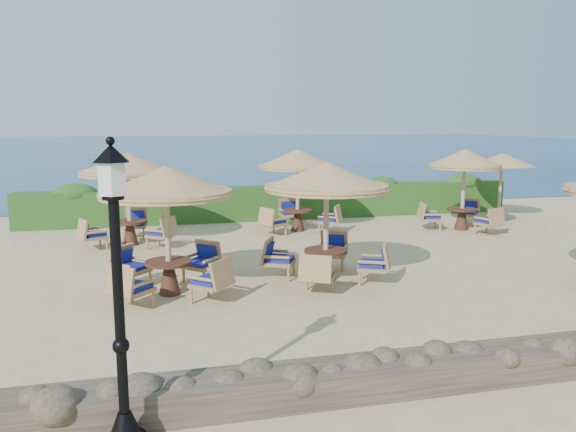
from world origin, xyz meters
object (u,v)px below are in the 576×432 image
Objects in this scene: lamp_post at (119,314)px; cafe_set_5 at (464,176)px; cafe_set_0 at (167,209)px; cafe_set_4 at (298,174)px; cafe_set_1 at (326,201)px; cafe_set_3 at (128,180)px; extra_parasol at (502,160)px.

lamp_post is 1.22× the size of cafe_set_5.
cafe_set_0 and cafe_set_4 have the same top height.
cafe_set_1 and cafe_set_5 have the same top height.
cafe_set_5 is (9.60, 4.94, -0.00)m from cafe_set_0.
cafe_set_1 is 1.01× the size of cafe_set_3.
cafe_set_0 and cafe_set_3 have the same top height.
lamp_post reaches higher than cafe_set_4.
extra_parasol is 0.86× the size of cafe_set_3.
extra_parasol is at bearing 43.60° from lamp_post.
cafe_set_3 and cafe_set_4 have the same top height.
extra_parasol is at bearing 5.92° from cafe_set_3.
cafe_set_4 is (5.23, 0.92, -0.04)m from cafe_set_3.
cafe_set_0 is at bearing -152.79° from cafe_set_5.
lamp_post is 7.11m from cafe_set_1.
cafe_set_5 is (10.56, -0.13, -0.10)m from cafe_set_3.
cafe_set_5 is at bearing 37.39° from cafe_set_1.
extra_parasol is 0.85× the size of cafe_set_1.
cafe_set_3 and cafe_set_5 have the same top height.
cafe_set_3 is (-4.40, 4.84, 0.08)m from cafe_set_1.
lamp_post is 1.17× the size of cafe_set_1.
extra_parasol is at bearing 28.15° from cafe_set_0.
cafe_set_4 is 5.43m from cafe_set_5.
cafe_set_4 is at bearing 168.92° from cafe_set_5.
cafe_set_0 is 3.45m from cafe_set_1.
cafe_set_3 is 10.56m from cafe_set_5.
cafe_set_3 reaches higher than extra_parasol.
cafe_set_4 is (0.83, 5.75, 0.04)m from cafe_set_1.
cafe_set_3 is 1.00× the size of cafe_set_4.
lamp_post is 1.23× the size of cafe_set_0.
cafe_set_4 and cafe_set_5 have the same top height.
cafe_set_4 is at bearing 54.46° from cafe_set_0.
cafe_set_1 is at bearing -144.09° from extra_parasol.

